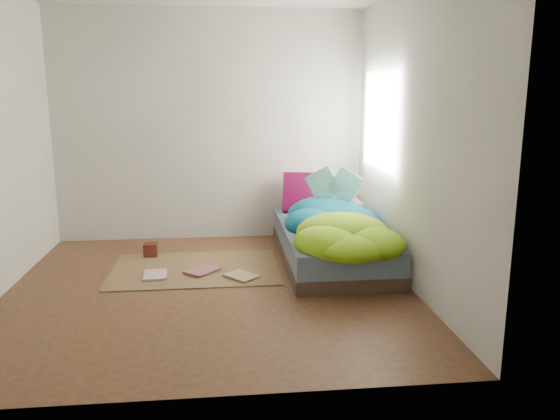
% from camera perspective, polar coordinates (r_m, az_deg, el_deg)
% --- Properties ---
extents(ground, '(3.50, 3.50, 0.00)m').
position_cam_1_polar(ground, '(4.86, -7.31, -8.15)').
color(ground, '#45291A').
rests_on(ground, ground).
extents(room_walls, '(3.54, 3.54, 2.62)m').
position_cam_1_polar(room_walls, '(4.57, -7.70, 11.38)').
color(room_walls, beige).
rests_on(room_walls, ground).
extents(bed, '(1.00, 2.00, 0.34)m').
position_cam_1_polar(bed, '(5.60, 5.38, -3.54)').
color(bed, '#32261B').
rests_on(bed, ground).
extents(duvet, '(0.96, 1.84, 0.34)m').
position_cam_1_polar(duvet, '(5.31, 5.92, -0.63)').
color(duvet, navy).
rests_on(duvet, bed).
extents(rug, '(1.60, 1.10, 0.01)m').
position_cam_1_polar(rug, '(5.38, -8.81, -6.09)').
color(rug, brown).
rests_on(rug, ground).
extents(pillow_floral, '(0.63, 0.46, 0.13)m').
position_cam_1_polar(pillow_floral, '(6.33, 5.70, 0.50)').
color(pillow_floral, silver).
rests_on(pillow_floral, bed).
extents(pillow_magenta, '(0.47, 0.23, 0.45)m').
position_cam_1_polar(pillow_magenta, '(6.21, 2.42, 1.81)').
color(pillow_magenta, '#4C052D').
rests_on(pillow_magenta, bed).
extents(open_book, '(0.50, 0.26, 0.30)m').
position_cam_1_polar(open_book, '(5.73, 5.70, 3.58)').
color(open_book, '#2F8B2D').
rests_on(open_book, duvet).
extents(wooden_box, '(0.14, 0.14, 0.14)m').
position_cam_1_polar(wooden_box, '(5.85, -13.35, -4.05)').
color(wooden_box, '#370F0C').
rests_on(wooden_box, rug).
extents(floor_book_a, '(0.23, 0.31, 0.02)m').
position_cam_1_polar(floor_book_a, '(5.24, -14.09, -6.66)').
color(floor_book_a, silver).
rests_on(floor_book_a, rug).
extents(floor_book_b, '(0.37, 0.38, 0.03)m').
position_cam_1_polar(floor_book_b, '(5.33, -9.07, -6.06)').
color(floor_book_b, '#B1666A').
rests_on(floor_book_b, rug).
extents(floor_book_c, '(0.36, 0.36, 0.02)m').
position_cam_1_polar(floor_book_c, '(5.01, -4.91, -7.20)').
color(floor_book_c, tan).
rests_on(floor_book_c, rug).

